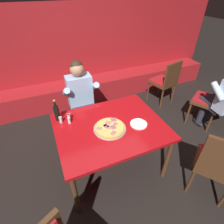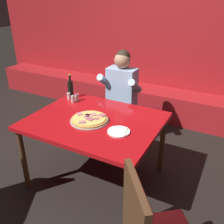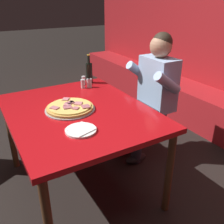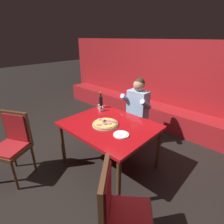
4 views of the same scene
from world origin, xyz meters
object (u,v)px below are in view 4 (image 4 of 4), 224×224
shaker_parmesan (99,107)px  diner_seated_blue_shirt (135,109)px  beer_bottle (101,102)px  dining_chair_far_right (13,141)px  pizza (105,124)px  shaker_red_pepper_flakes (100,109)px  shaker_oregano (103,108)px  dining_chair_near_left (119,211)px  plate_white_paper (121,135)px  shaker_black_pepper (104,108)px  main_dining_table (109,128)px

shaker_parmesan → diner_seated_blue_shirt: 0.68m
beer_bottle → dining_chair_far_right: (-0.31, -1.45, -0.28)m
pizza → shaker_red_pepper_flakes: (-0.42, 0.30, 0.02)m
shaker_oregano → dining_chair_near_left: 1.81m
shaker_oregano → dining_chair_far_right: bearing=-107.6°
plate_white_paper → shaker_red_pepper_flakes: bearing=155.0°
shaker_oregano → shaker_red_pepper_flakes: same height
plate_white_paper → shaker_red_pepper_flakes: 0.86m
shaker_parmesan → plate_white_paper: bearing=-25.4°
shaker_parmesan → shaker_oregano: size_ratio=1.00×
dining_chair_near_left → dining_chair_far_right: (-1.81, -0.22, 0.01)m
shaker_parmesan → shaker_black_pepper: 0.11m
shaker_red_pepper_flakes → shaker_black_pepper: 0.07m
shaker_red_pepper_flakes → dining_chair_near_left: size_ratio=0.09×
shaker_parmesan → dining_chair_far_right: (-0.33, -1.37, -0.21)m
shaker_parmesan → dining_chair_far_right: dining_chair_far_right is taller
pizza → plate_white_paper: 0.37m
diner_seated_blue_shirt → dining_chair_far_right: size_ratio=1.28×
pizza → dining_chair_far_right: size_ratio=0.39×
shaker_parmesan → pizza: bearing=-34.2°
plate_white_paper → dining_chair_near_left: 0.97m
pizza → shaker_oregano: bearing=139.0°
shaker_red_pepper_flakes → dining_chair_far_right: dining_chair_far_right is taller
plate_white_paper → shaker_red_pepper_flakes: size_ratio=2.44×
plate_white_paper → shaker_oregano: shaker_oregano is taller
main_dining_table → dining_chair_near_left: 1.27m
shaker_oregano → shaker_black_pepper: size_ratio=1.00×
shaker_red_pepper_flakes → dining_chair_far_right: bearing=-108.0°
shaker_oregano → diner_seated_blue_shirt: bearing=60.6°
shaker_oregano → dining_chair_far_right: size_ratio=0.09×
main_dining_table → dining_chair_far_right: dining_chair_far_right is taller
beer_bottle → shaker_parmesan: 0.11m
pizza → dining_chair_far_right: bearing=-129.8°
plate_white_paper → shaker_oregano: bearing=151.2°
shaker_red_pepper_flakes → shaker_oregano: bearing=80.8°
plate_white_paper → shaker_oregano: 0.88m
shaker_parmesan → dining_chair_near_left: (1.48, -1.16, -0.22)m
shaker_oregano → diner_seated_blue_shirt: (0.30, 0.53, -0.09)m
pizza → shaker_oregano: shaker_oregano is taller
dining_chair_near_left → dining_chair_far_right: bearing=-173.2°
shaker_oregano → shaker_red_pepper_flakes: size_ratio=1.00×
beer_bottle → diner_seated_blue_shirt: bearing=47.4°
shaker_black_pepper → dining_chair_far_right: bearing=-107.6°
shaker_parmesan → shaker_black_pepper: same height
beer_bottle → dining_chair_near_left: beer_bottle is taller
pizza → shaker_oregano: 0.55m
beer_bottle → shaker_black_pepper: size_ratio=3.40×
beer_bottle → dining_chair_far_right: bearing=-102.1°
diner_seated_blue_shirt → dining_chair_far_right: 2.05m
pizza → diner_seated_blue_shirt: size_ratio=0.31×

